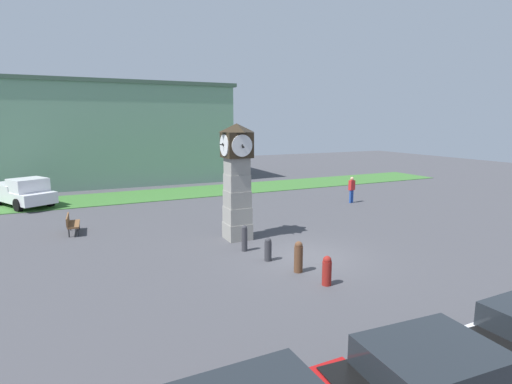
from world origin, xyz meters
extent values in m
plane|color=#424247|center=(0.00, 0.00, 0.00)|extent=(88.53, 88.53, 0.00)
cube|color=gray|center=(-1.50, 3.49, 0.37)|extent=(1.09, 1.09, 0.75)
cube|color=gray|center=(-1.50, 3.49, 1.12)|extent=(1.05, 1.05, 0.75)
cube|color=gray|center=(-1.50, 3.49, 1.86)|extent=(1.01, 1.01, 0.75)
cube|color=gray|center=(-1.50, 3.49, 2.61)|extent=(0.97, 0.97, 0.75)
cube|color=gray|center=(-1.50, 3.49, 3.36)|extent=(0.92, 0.92, 0.75)
cube|color=#2D2316|center=(-1.50, 3.49, 4.29)|extent=(1.15, 1.15, 1.12)
cylinder|color=white|center=(-1.50, 4.09, 4.29)|extent=(0.95, 0.04, 0.95)
cube|color=black|center=(-1.50, 4.12, 4.29)|extent=(0.06, 0.07, 0.22)
cube|color=black|center=(-1.50, 4.12, 4.29)|extent=(0.04, 0.27, 0.29)
cylinder|color=white|center=(-1.50, 2.89, 4.29)|extent=(0.95, 0.04, 0.95)
cube|color=black|center=(-1.50, 2.86, 4.29)|extent=(0.06, 0.14, 0.20)
cube|color=black|center=(-1.50, 2.86, 4.29)|extent=(0.04, 0.35, 0.16)
cylinder|color=white|center=(-0.90, 3.49, 4.29)|extent=(0.04, 0.95, 0.95)
cube|color=black|center=(-0.87, 3.49, 4.29)|extent=(0.21, 0.06, 0.14)
cube|color=black|center=(-0.87, 3.49, 4.29)|extent=(0.23, 0.04, 0.32)
cylinder|color=white|center=(-2.10, 3.49, 4.29)|extent=(0.04, 0.95, 0.95)
cube|color=black|center=(-2.13, 3.49, 4.29)|extent=(0.14, 0.06, 0.21)
cube|color=black|center=(-2.13, 3.49, 4.29)|extent=(0.35, 0.04, 0.13)
pyramid|color=#2D2316|center=(-1.50, 3.49, 5.04)|extent=(1.21, 1.21, 0.38)
cylinder|color=maroon|center=(-0.92, -2.65, 0.41)|extent=(0.31, 0.31, 0.81)
sphere|color=maroon|center=(-0.92, -2.65, 0.86)|extent=(0.28, 0.28, 0.28)
cylinder|color=brown|center=(-1.15, -1.26, 0.47)|extent=(0.31, 0.31, 0.95)
sphere|color=brown|center=(-1.15, -1.26, 0.99)|extent=(0.28, 0.28, 0.28)
cylinder|color=#333338|center=(-1.59, 0.26, 0.38)|extent=(0.28, 0.28, 0.76)
sphere|color=#333338|center=(-1.59, 0.26, 0.80)|extent=(0.25, 0.25, 0.25)
cylinder|color=#333338|center=(-1.92, 1.73, 0.48)|extent=(0.24, 0.24, 0.96)
sphere|color=#333338|center=(-1.92, 1.73, 0.99)|extent=(0.22, 0.22, 0.22)
cube|color=#1E2328|center=(-3.01, -8.55, 1.30)|extent=(2.29, 1.84, 0.54)
cylinder|color=black|center=(-1.43, -7.77, 0.32)|extent=(0.65, 0.26, 0.64)
cylinder|color=black|center=(-0.56, -7.66, 0.32)|extent=(0.64, 0.23, 0.64)
cube|color=silver|center=(-10.98, 15.97, 0.70)|extent=(4.08, 5.32, 0.70)
cube|color=silver|center=(-10.57, 15.20, 1.45)|extent=(2.49, 2.42, 0.80)
cube|color=silver|center=(-11.45, 16.84, 1.23)|extent=(3.04, 3.35, 0.36)
cylinder|color=black|center=(-9.45, 15.09, 0.40)|extent=(0.62, 0.84, 0.80)
cylinder|color=black|center=(-11.12, 14.21, 0.40)|extent=(0.62, 0.84, 0.80)
cylinder|color=black|center=(-10.84, 17.73, 0.40)|extent=(0.62, 0.84, 0.80)
cube|color=brown|center=(-8.24, 7.70, 0.45)|extent=(0.60, 1.63, 0.08)
cube|color=brown|center=(-8.49, 7.72, 0.70)|extent=(0.16, 1.60, 0.40)
cylinder|color=#262628|center=(-8.08, 7.05, 0.23)|extent=(0.06, 0.06, 0.45)
cylinder|color=#262628|center=(-8.00, 8.33, 0.23)|extent=(0.06, 0.06, 0.45)
cylinder|color=#262628|center=(-8.48, 7.08, 0.23)|extent=(0.06, 0.06, 0.45)
cylinder|color=#262628|center=(-8.40, 8.35, 0.23)|extent=(0.06, 0.06, 0.45)
cylinder|color=#264CA5|center=(8.61, 7.83, 0.43)|extent=(0.14, 0.14, 0.86)
cylinder|color=#264CA5|center=(8.42, 7.80, 0.43)|extent=(0.14, 0.14, 0.86)
cube|color=red|center=(8.51, 7.81, 1.18)|extent=(0.44, 0.31, 0.64)
sphere|color=tan|center=(8.51, 7.81, 1.62)|extent=(0.23, 0.23, 0.23)
cube|color=gray|center=(-4.48, 24.72, 4.14)|extent=(19.88, 8.98, 8.27)
cube|color=#405849|center=(-4.48, 24.72, 8.42)|extent=(20.48, 9.25, 0.30)
cube|color=#386B2D|center=(-3.42, 16.23, 0.02)|extent=(53.12, 4.90, 0.04)
camera|label=1|loc=(-8.37, -12.83, 5.30)|focal=28.00mm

